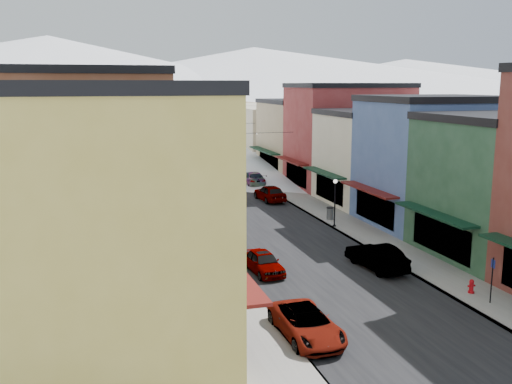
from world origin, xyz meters
TOP-DOWN VIEW (x-y plane):
  - ground at (0.00, 0.00)m, footprint 600.00×600.00m
  - road at (0.00, 60.00)m, footprint 10.00×160.00m
  - sidewalk_left at (-6.60, 60.00)m, footprint 3.20×160.00m
  - sidewalk_right at (6.60, 60.00)m, footprint 3.20×160.00m
  - curb_left at (-5.05, 60.00)m, footprint 0.10×160.00m
  - curb_right at (5.05, 60.00)m, footprint 0.10×160.00m
  - bldg_l_yellow at (-13.19, 4.00)m, footprint 11.30×8.70m
  - bldg_l_cream at (-13.19, 12.50)m, footprint 11.30×8.20m
  - bldg_l_brick_near at (-13.69, 20.50)m, footprint 12.30×8.20m
  - bldg_l_grayblue at (-13.19, 29.00)m, footprint 11.30×9.20m
  - bldg_l_brick_far at (-14.19, 38.00)m, footprint 13.30×9.20m
  - bldg_l_tan at (-13.19, 48.00)m, footprint 11.30×11.20m
  - bldg_r_green at (13.19, 12.00)m, footprint 11.30×9.20m
  - bldg_r_blue at (13.19, 21.00)m, footprint 11.30×9.20m
  - bldg_r_cream at (13.69, 30.00)m, footprint 12.30×9.20m
  - bldg_r_brick_far at (14.19, 39.00)m, footprint 13.30×9.20m
  - bldg_r_tan at (13.19, 49.00)m, footprint 11.30×11.20m
  - distant_blocks at (0.00, 83.00)m, footprint 34.00×55.00m
  - mountain_ridge at (-19.47, 277.18)m, footprint 670.00×340.00m
  - overhead_cables at (0.00, 47.50)m, footprint 16.40×15.04m
  - car_white_suv at (-4.30, 3.73)m, footprint 2.42×5.05m
  - car_silver_sedan at (-3.50, 12.99)m, footprint 1.95×4.18m
  - car_dark_hatch at (-3.60, 31.96)m, footprint 2.28×5.30m
  - car_silver_wagon at (-3.50, 48.24)m, footprint 2.49×5.51m
  - car_green_sedan at (3.50, 11.78)m, footprint 2.20×5.00m
  - car_gray_suv at (3.50, 33.69)m, footprint 2.32×4.96m
  - car_black_sedan at (4.30, 42.77)m, footprint 2.30×5.44m
  - car_lane_silver at (-2.09, 47.27)m, footprint 2.58×5.16m
  - car_lane_white at (0.71, 72.37)m, footprint 2.80×5.62m
  - fire_hydrant at (6.29, 6.17)m, footprint 0.45×0.34m
  - parking_sign at (6.33, 4.66)m, footprint 0.07×0.33m
  - trash_can at (5.82, 24.24)m, footprint 0.62×0.62m
  - streetlamp_near at (5.20, 21.96)m, footprint 0.32×0.32m
  - streetlamp_far at (5.20, 52.60)m, footprint 0.39×0.39m
  - snow_pile_near at (-4.88, 17.07)m, footprint 2.13×2.51m
  - snow_pile_mid at (-4.28, 20.92)m, footprint 2.14×2.51m
  - snow_pile_far at (-4.47, 43.80)m, footprint 2.36×2.65m

SIDE VIEW (x-z plane):
  - ground at x=0.00m, z-range 0.00..0.00m
  - road at x=0.00m, z-range 0.00..0.01m
  - sidewalk_left at x=-6.60m, z-range 0.00..0.15m
  - sidewalk_right at x=6.60m, z-range 0.00..0.15m
  - curb_left at x=-5.05m, z-range 0.00..0.15m
  - curb_right at x=5.05m, z-range 0.00..0.15m
  - snow_pile_near at x=-4.88m, z-range -0.02..0.88m
  - snow_pile_mid at x=-4.28m, z-range -0.02..0.88m
  - snow_pile_far at x=-4.47m, z-range -0.02..0.97m
  - fire_hydrant at x=6.29m, z-range 0.12..0.89m
  - trash_can at x=5.82m, z-range 0.16..1.20m
  - car_silver_sedan at x=-3.50m, z-range 0.00..1.38m
  - car_white_suv at x=-4.30m, z-range 0.00..1.39m
  - car_lane_white at x=0.71m, z-range 0.00..1.53m
  - car_silver_wagon at x=-3.50m, z-range 0.00..1.57m
  - car_black_sedan at x=4.30m, z-range 0.00..1.57m
  - car_green_sedan at x=3.50m, z-range 0.00..1.60m
  - car_gray_suv at x=3.50m, z-range 0.00..1.64m
  - car_lane_silver at x=-2.09m, z-range 0.00..1.69m
  - car_dark_hatch at x=-3.60m, z-range 0.00..1.70m
  - parking_sign at x=6.33m, z-range 0.36..2.81m
  - streetlamp_near at x=5.20m, z-range 0.65..4.47m
  - streetlamp_far at x=5.20m, z-range 0.77..5.51m
  - distant_blocks at x=0.00m, z-range 0.00..8.00m
  - bldg_r_cream at x=13.69m, z-range 0.01..9.01m
  - bldg_l_grayblue at x=-13.19m, z-range 0.01..9.01m
  - bldg_r_tan at x=13.19m, z-range 0.01..9.51m
  - bldg_r_green at x=13.19m, z-range 0.01..9.51m
  - bldg_l_cream at x=-13.19m, z-range 0.01..9.51m
  - bldg_l_tan at x=-13.19m, z-range 0.01..10.01m
  - bldg_r_blue at x=13.19m, z-range 0.01..10.51m
  - bldg_l_brick_far at x=-14.19m, z-range 0.01..11.01m
  - bldg_r_brick_far at x=14.19m, z-range 0.01..11.51m
  - bldg_l_yellow at x=-13.19m, z-range 0.01..11.51m
  - overhead_cables at x=0.00m, z-range 6.18..6.22m
  - bldg_l_brick_near at x=-13.69m, z-range 0.01..12.51m
  - mountain_ridge at x=-19.47m, z-range -2.64..31.36m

